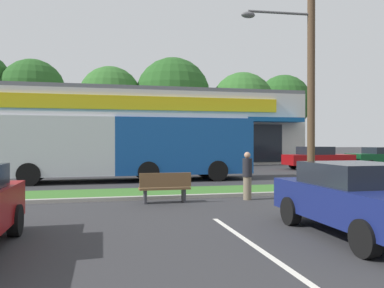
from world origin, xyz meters
TOP-DOWN VIEW (x-y plane):
  - grass_median at (0.00, 14.00)m, footprint 56.00×2.20m
  - curb_lip at (0.00, 12.78)m, footprint 56.00×0.24m
  - parking_stripe_0 at (-3.24, 6.79)m, footprint 0.12×4.80m
  - storefront_building at (-2.74, 36.66)m, footprint 27.15×14.66m
  - tree_left at (-13.32, 44.96)m, footprint 6.85×6.85m
  - tree_mid_left at (-5.13, 44.35)m, footprint 6.92×6.92m
  - tree_mid at (1.85, 43.68)m, footprint 8.37×8.37m
  - tree_mid_right at (9.67, 42.17)m, footprint 7.14×7.14m
  - tree_right at (17.02, 46.79)m, footprint 7.09×7.09m
  - utility_pole at (1.98, 13.99)m, footprint 3.02×2.40m
  - city_bus at (-4.83, 19.11)m, footprint 12.24×2.82m
  - bus_stop_bench at (-4.06, 11.93)m, footprint 1.60×0.45m
  - car_2 at (13.44, 24.37)m, footprint 4.15×2.02m
  - car_3 at (-6.19, 24.51)m, footprint 4.39×1.98m
  - car_4 at (8.57, 24.34)m, footprint 4.68×1.94m
  - car_5 at (-0.87, 6.87)m, footprint 1.98×4.20m
  - pedestrian_near_bench at (-1.31, 12.02)m, footprint 0.32×0.32m

SIDE VIEW (x-z plane):
  - parking_stripe_0 at x=-3.24m, z-range 0.00..0.01m
  - grass_median at x=0.00m, z-range 0.00..0.12m
  - curb_lip at x=0.00m, z-range 0.00..0.12m
  - bus_stop_bench at x=-4.06m, z-range 0.03..0.98m
  - car_5 at x=-0.87m, z-range 0.03..1.50m
  - car_2 at x=13.44m, z-range 0.03..1.54m
  - pedestrian_near_bench at x=-1.31m, z-range 0.00..1.58m
  - car_3 at x=-6.19m, z-range 0.03..1.56m
  - car_4 at x=8.57m, z-range 0.01..1.58m
  - city_bus at x=-4.83m, z-range 0.14..3.39m
  - storefront_building at x=-2.74m, z-range 0.00..6.25m
  - utility_pole at x=1.98m, z-range 0.34..10.00m
  - tree_mid_right at x=9.67m, z-range 1.33..11.15m
  - tree_mid_left at x=-5.13m, z-range 1.67..11.94m
  - tree_right at x=17.02m, z-range 1.73..12.30m
  - tree_mid at x=1.85m, z-range 1.52..12.94m
  - tree_left at x=-13.32m, z-range 1.97..12.79m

